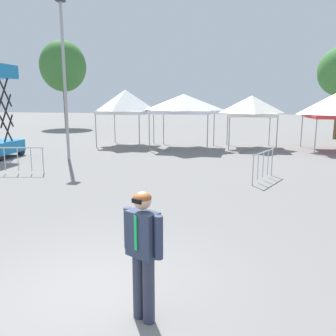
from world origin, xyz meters
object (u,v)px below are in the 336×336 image
(crowd_barrier_by_lift, at_px, (263,160))
(crowd_barrier_mid_lot, at_px, (18,155))
(canopy_tent_right_of_center, at_px, (252,106))
(canopy_tent_far_left, at_px, (125,102))
(tree_behind_tents_right, at_px, (63,66))
(canopy_tent_behind_left, at_px, (184,104))
(person_foreground, at_px, (143,247))
(light_pole_near_lift, at_px, (64,69))

(crowd_barrier_by_lift, bearing_deg, crowd_barrier_mid_lot, -175.74)
(canopy_tent_right_of_center, height_order, crowd_barrier_by_lift, canopy_tent_right_of_center)
(canopy_tent_far_left, height_order, tree_behind_tents_right, tree_behind_tents_right)
(canopy_tent_behind_left, bearing_deg, person_foreground, -82.85)
(canopy_tent_far_left, relative_size, crowd_barrier_by_lift, 1.82)
(canopy_tent_behind_left, relative_size, crowd_barrier_mid_lot, 1.76)
(canopy_tent_far_left, xyz_separation_m, crowd_barrier_mid_lot, (-1.45, -9.40, -2.03))
(person_foreground, bearing_deg, tree_behind_tents_right, 118.98)
(light_pole_near_lift, bearing_deg, canopy_tent_right_of_center, 35.59)
(canopy_tent_behind_left, height_order, light_pole_near_lift, light_pole_near_lift)
(person_foreground, relative_size, tree_behind_tents_right, 0.20)
(canopy_tent_behind_left, height_order, tree_behind_tents_right, tree_behind_tents_right)
(canopy_tent_far_left, distance_m, crowd_barrier_by_lift, 12.03)
(person_foreground, xyz_separation_m, light_pole_near_lift, (-7.00, 11.62, 3.29))
(canopy_tent_far_left, relative_size, tree_behind_tents_right, 0.40)
(canopy_tent_right_of_center, xyz_separation_m, crowd_barrier_mid_lot, (-9.31, -9.79, -1.79))
(person_foreground, distance_m, light_pole_near_lift, 13.96)
(canopy_tent_far_left, bearing_deg, canopy_tent_behind_left, -9.47)
(canopy_tent_behind_left, relative_size, canopy_tent_right_of_center, 1.15)
(canopy_tent_far_left, bearing_deg, crowd_barrier_mid_lot, -98.75)
(canopy_tent_far_left, distance_m, tree_behind_tents_right, 17.62)
(light_pole_near_lift, xyz_separation_m, crowd_barrier_mid_lot, (-0.43, -3.43, -3.57))
(canopy_tent_right_of_center, bearing_deg, crowd_barrier_mid_lot, -133.57)
(person_foreground, bearing_deg, light_pole_near_lift, 121.09)
(canopy_tent_behind_left, relative_size, light_pole_near_lift, 0.48)
(canopy_tent_right_of_center, height_order, light_pole_near_lift, light_pole_near_lift)
(canopy_tent_far_left, height_order, canopy_tent_behind_left, canopy_tent_far_left)
(crowd_barrier_mid_lot, bearing_deg, crowd_barrier_by_lift, 4.26)
(canopy_tent_far_left, xyz_separation_m, tree_behind_tents_right, (-11.08, 13.22, 3.57))
(light_pole_near_lift, bearing_deg, canopy_tent_behind_left, 47.52)
(canopy_tent_right_of_center, xyz_separation_m, crowd_barrier_by_lift, (0.21, -9.08, -1.79))
(canopy_tent_behind_left, distance_m, crowd_barrier_by_lift, 9.29)
(tree_behind_tents_right, xyz_separation_m, crowd_barrier_mid_lot, (9.64, -22.63, -5.60))
(light_pole_near_lift, bearing_deg, tree_behind_tents_right, 117.67)
(crowd_barrier_mid_lot, height_order, crowd_barrier_by_lift, same)
(canopy_tent_far_left, bearing_deg, canopy_tent_right_of_center, 2.80)
(canopy_tent_behind_left, distance_m, tree_behind_tents_right, 20.71)
(canopy_tent_behind_left, xyz_separation_m, person_foreground, (2.13, -16.95, -1.64))
(light_pole_near_lift, distance_m, crowd_barrier_by_lift, 10.14)
(canopy_tent_far_left, distance_m, canopy_tent_right_of_center, 7.87)
(crowd_barrier_by_lift, bearing_deg, canopy_tent_behind_left, 117.63)
(crowd_barrier_mid_lot, bearing_deg, light_pole_near_lift, 82.89)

